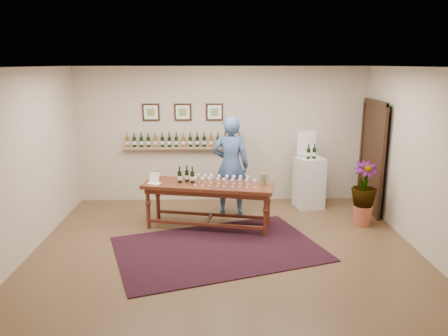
{
  "coord_description": "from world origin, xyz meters",
  "views": [
    {
      "loc": [
        -0.19,
        -6.48,
        2.85
      ],
      "look_at": [
        0.0,
        0.8,
        1.1
      ],
      "focal_mm": 35.0,
      "sensor_mm": 36.0,
      "label": 1
    }
  ],
  "objects_px": {
    "tasting_table": "(208,190)",
    "potted_plant": "(364,194)",
    "display_pedestal": "(309,183)",
    "person": "(231,166)"
  },
  "relations": [
    {
      "from": "tasting_table",
      "to": "potted_plant",
      "type": "bearing_deg",
      "value": 12.24
    },
    {
      "from": "potted_plant",
      "to": "person",
      "type": "relative_size",
      "value": 0.53
    },
    {
      "from": "tasting_table",
      "to": "person",
      "type": "relative_size",
      "value": 1.24
    },
    {
      "from": "tasting_table",
      "to": "display_pedestal",
      "type": "distance_m",
      "value": 2.3
    },
    {
      "from": "tasting_table",
      "to": "person",
      "type": "bearing_deg",
      "value": 71.65
    },
    {
      "from": "display_pedestal",
      "to": "potted_plant",
      "type": "relative_size",
      "value": 1.01
    },
    {
      "from": "tasting_table",
      "to": "display_pedestal",
      "type": "relative_size",
      "value": 2.31
    },
    {
      "from": "display_pedestal",
      "to": "potted_plant",
      "type": "distance_m",
      "value": 1.31
    },
    {
      "from": "person",
      "to": "display_pedestal",
      "type": "bearing_deg",
      "value": -158.6
    },
    {
      "from": "display_pedestal",
      "to": "person",
      "type": "relative_size",
      "value": 0.53
    }
  ]
}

